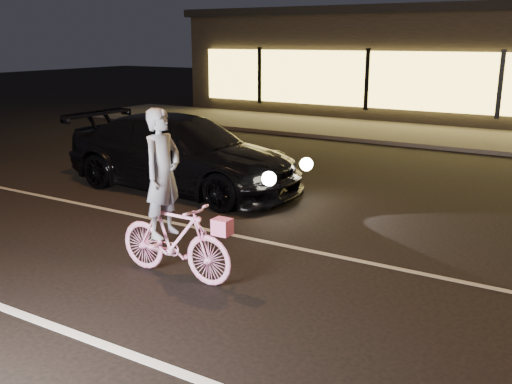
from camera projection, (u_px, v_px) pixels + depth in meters
The scene contains 6 objects.
ground at pixel (278, 315), 6.46m from camera, with size 90.00×90.00×0.00m, color black.
lane_stripe_near at pixel (199, 380), 5.21m from camera, with size 60.00×0.12×0.01m, color silver.
lane_stripe_far at pixel (346, 258), 8.11m from camera, with size 60.00×0.10×0.01m, color gray.
sidewalk at pixel (485, 140), 17.21m from camera, with size 30.00×4.00×0.12m, color #383533.
cyclist at pixel (171, 219), 7.30m from camera, with size 1.75×0.60×2.20m.
sedan at pixel (182, 153), 11.66m from camera, with size 5.29×2.26×1.51m.
Camera 1 is at (2.80, -5.17, 3.02)m, focal length 40.00 mm.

